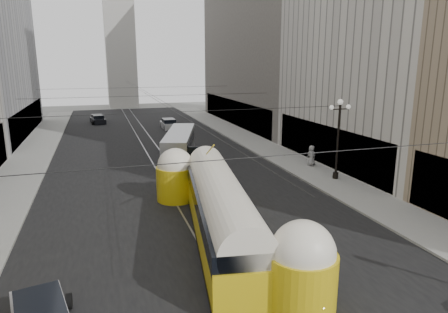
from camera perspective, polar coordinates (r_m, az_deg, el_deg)
road at (r=42.68m, az=-9.95°, el=0.54°), size 20.00×85.00×0.02m
sidewalk_left at (r=46.24m, az=-25.45°, el=0.51°), size 4.00×72.00×0.15m
sidewalk_right at (r=48.92m, az=3.54°, el=2.43°), size 4.00×72.00×0.15m
rail_left at (r=42.59m, az=-10.95°, el=0.47°), size 0.12×85.00×0.04m
rail_right at (r=42.78m, az=-8.95°, el=0.61°), size 0.12×85.00×0.04m
building_right_far at (r=62.60m, az=6.84°, el=19.66°), size 12.60×32.60×32.60m
distant_tower at (r=89.15m, az=-14.70°, el=16.55°), size 6.00×6.00×31.36m
lamppost_right_mid at (r=32.73m, az=16.01°, el=3.04°), size 1.86×0.44×6.37m
catenary at (r=40.81m, az=-9.92°, el=8.33°), size 25.00×72.00×0.23m
streetcar at (r=21.29m, az=-0.51°, el=-7.29°), size 4.80×16.63×3.69m
city_bus at (r=38.99m, az=-6.36°, el=1.72°), size 5.31×11.27×2.76m
sedan_white_far at (r=57.82m, az=-7.89°, el=4.60°), size 1.90×4.56×1.44m
sedan_dark_far at (r=65.38m, az=-17.59°, el=5.06°), size 2.46×4.48×1.34m
pedestrian_crossing_b at (r=17.88m, az=13.03°, el=-15.31°), size 0.91×1.00×1.66m
pedestrian_sidewalk_right at (r=36.88m, az=12.38°, el=0.13°), size 0.97×0.67×1.85m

